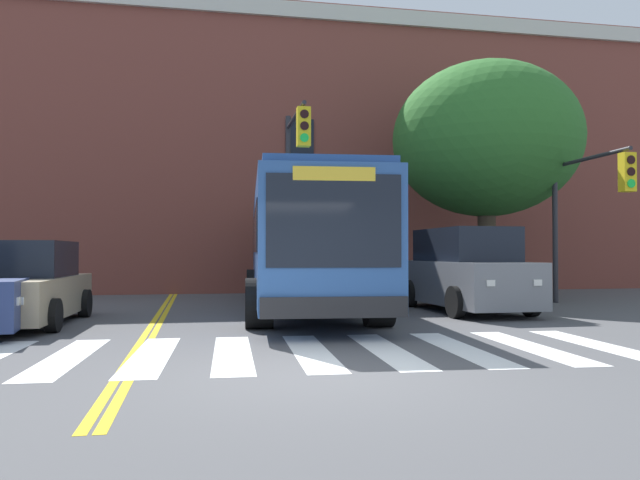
{
  "coord_description": "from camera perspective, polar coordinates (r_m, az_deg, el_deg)",
  "views": [
    {
      "loc": [
        -1.49,
        -7.74,
        1.55
      ],
      "look_at": [
        1.48,
        7.47,
        1.85
      ],
      "focal_mm": 35.0,
      "sensor_mm": 36.0,
      "label": 1
    }
  ],
  "objects": [
    {
      "name": "car_tan_near_lane",
      "position": [
        14.79,
        -25.25,
        -3.88
      ],
      "size": [
        2.16,
        4.76,
        1.79
      ],
      "color": "tan",
      "rests_on": "ground"
    },
    {
      "name": "ground_plane",
      "position": [
        8.03,
        -0.15,
        -12.25
      ],
      "size": [
        120.0,
        120.0,
        0.0
      ],
      "primitive_type": "plane",
      "color": "#4C4C4F"
    },
    {
      "name": "building_facade",
      "position": [
        28.29,
        -3.22,
        7.22
      ],
      "size": [
        42.93,
        8.39,
        11.3
      ],
      "color": "brown",
      "rests_on": "ground"
    },
    {
      "name": "traffic_light_overhead",
      "position": [
        17.74,
        -2.4,
        6.35
      ],
      "size": [
        0.34,
        3.37,
        5.69
      ],
      "color": "#28282D",
      "rests_on": "ground"
    },
    {
      "name": "traffic_light_near_corner",
      "position": [
        19.22,
        23.07,
        3.67
      ],
      "size": [
        0.34,
        3.61,
        4.75
      ],
      "color": "#28282D",
      "rests_on": "ground"
    },
    {
      "name": "city_bus",
      "position": [
        16.42,
        -1.47,
        -0.23
      ],
      "size": [
        3.6,
        12.04,
        3.26
      ],
      "color": "#2D5699",
      "rests_on": "ground"
    },
    {
      "name": "car_grey_far_lane",
      "position": [
        16.81,
        13.12,
        -2.84
      ],
      "size": [
        2.21,
        5.09,
        2.17
      ],
      "color": "slate",
      "rests_on": "ground"
    },
    {
      "name": "lane_line_yellow_outer",
      "position": [
        23.63,
        -13.05,
        -4.85
      ],
      "size": [
        0.12,
        36.0,
        0.01
      ],
      "primitive_type": "cube",
      "color": "gold",
      "rests_on": "ground"
    },
    {
      "name": "crosswalk",
      "position": [
        9.84,
        -0.84,
        -10.16
      ],
      "size": [
        10.38,
        4.16,
        0.01
      ],
      "color": "white",
      "rests_on": "ground"
    },
    {
      "name": "lane_line_yellow_inner",
      "position": [
        23.64,
        -13.44,
        -4.85
      ],
      "size": [
        0.12,
        36.0,
        0.01
      ],
      "primitive_type": "cube",
      "color": "gold",
      "rests_on": "ground"
    },
    {
      "name": "street_tree_curbside_large",
      "position": [
        21.81,
        14.95,
        8.82
      ],
      "size": [
        8.15,
        8.02,
        7.91
      ],
      "color": "#4C3D2D",
      "rests_on": "ground"
    },
    {
      "name": "car_silver_behind_bus",
      "position": [
        25.39,
        -2.23,
        -2.65
      ],
      "size": [
        2.53,
        4.88,
        1.94
      ],
      "color": "#B7BABF",
      "rests_on": "ground"
    }
  ]
}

